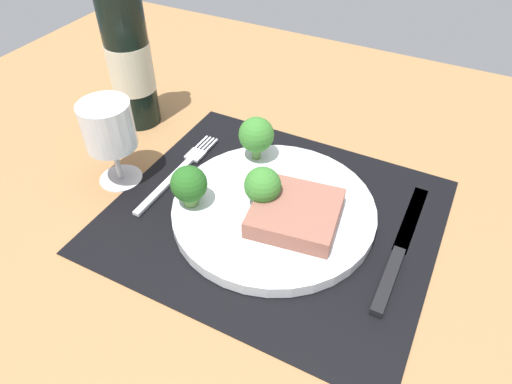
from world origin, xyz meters
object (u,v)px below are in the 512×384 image
Objects in this scene: steak at (295,213)px; wine_glass at (109,131)px; plate at (274,210)px; fork at (179,171)px; knife at (398,253)px; wine_bottle at (129,58)px.

steak is 0.85× the size of wine_glass.
fork is (-15.84, 1.42, -0.55)cm from plate.
knife is 39.84cm from wine_glass.
wine_bottle reaches higher than fork.
knife is (12.78, 1.65, -2.49)cm from steak.
wine_bottle is at bearing 165.90° from knife.
wine_bottle is at bearing 117.04° from wine_glass.
wine_glass reaches higher than steak.
fork is 0.65× the size of wine_bottle.
plate is 1.14× the size of knife.
plate is at bearing 179.85° from knife.
plate is 0.88× the size of wine_bottle.
wine_bottle is (-29.60, 10.33, 9.98)cm from plate.
plate is at bearing 7.98° from wine_glass.
wine_glass is (-26.13, -2.07, 5.21)cm from steak.
wine_bottle reaches higher than knife.
wine_bottle is at bearing 160.76° from plate.
wine_glass is (-6.86, -4.61, 7.75)cm from fork.
plate is 2.14× the size of wine_glass.
plate is 2.53× the size of steak.
wine_glass is at bearing -142.96° from fork.
knife is 48.01cm from wine_bottle.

